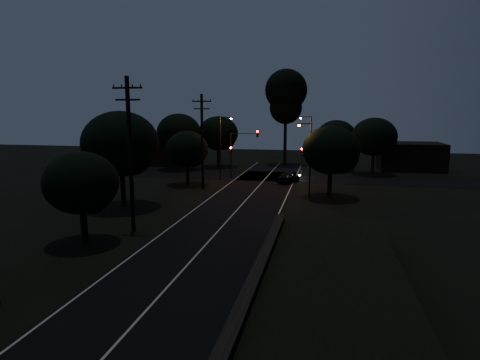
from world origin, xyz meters
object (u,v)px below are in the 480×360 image
at_px(signal_right, 302,158).
at_px(signal_mast, 244,145).
at_px(streetlight_b, 309,141).
at_px(utility_pole_mid, 130,153).
at_px(car, 289,177).
at_px(signal_left, 231,156).
at_px(tall_pine, 286,96).
at_px(utility_pole_far, 202,140).
at_px(streetlight_c, 309,154).
at_px(streetlight_a, 222,144).

bearing_deg(signal_right, signal_mast, 179.97).
height_order(signal_mast, streetlight_b, streetlight_b).
distance_m(utility_pole_mid, signal_right, 27.30).
bearing_deg(signal_right, car, -121.54).
bearing_deg(signal_left, tall_pine, 69.54).
height_order(utility_pole_far, signal_mast, utility_pole_far).
bearing_deg(utility_pole_far, streetlight_c, -9.60).
bearing_deg(tall_pine, utility_pole_mid, -99.93).
distance_m(utility_pole_far, streetlight_a, 6.10).
bearing_deg(utility_pole_mid, car, 67.94).
height_order(utility_pole_mid, streetlight_a, utility_pole_mid).
height_order(utility_pole_far, streetlight_a, utility_pole_far).
height_order(utility_pole_far, signal_right, utility_pole_far).
xyz_separation_m(utility_pole_mid, car, (9.20, 22.71, -5.06)).
xyz_separation_m(utility_pole_far, car, (9.20, 5.71, -4.81)).
distance_m(utility_pole_mid, streetlight_c, 19.15).
bearing_deg(signal_left, signal_mast, 0.13).
bearing_deg(signal_mast, tall_pine, 75.38).
relative_size(tall_pine, signal_mast, 2.46).
relative_size(utility_pole_mid, streetlight_b, 1.38).
relative_size(signal_mast, streetlight_a, 0.78).
relative_size(utility_pole_mid, streetlight_a, 1.38).
height_order(signal_mast, streetlight_a, streetlight_a).
distance_m(streetlight_c, car, 8.93).
xyz_separation_m(utility_pole_far, streetlight_b, (11.31, 12.00, -0.85)).
height_order(tall_pine, signal_left, tall_pine).
bearing_deg(utility_pole_far, tall_pine, 73.07).
height_order(signal_right, streetlight_b, streetlight_b).
distance_m(utility_pole_mid, streetlight_b, 31.15).
bearing_deg(utility_pole_mid, utility_pole_far, 90.00).
bearing_deg(streetlight_c, signal_left, 136.24).
xyz_separation_m(utility_pole_far, signal_left, (1.40, 7.99, -2.65)).
height_order(utility_pole_mid, signal_mast, utility_pole_mid).
bearing_deg(streetlight_b, streetlight_c, -87.86).
bearing_deg(tall_pine, signal_mast, -104.62).
xyz_separation_m(utility_pole_mid, utility_pole_far, (0.00, 17.00, -0.25)).
bearing_deg(utility_pole_far, signal_mast, 68.89).
distance_m(utility_pole_mid, utility_pole_far, 17.00).
xyz_separation_m(signal_mast, streetlight_b, (8.22, 4.01, 0.30)).
bearing_deg(tall_pine, streetlight_c, -79.07).
bearing_deg(streetlight_b, signal_left, -157.95).
relative_size(streetlight_a, car, 2.02).
relative_size(signal_left, streetlight_a, 0.51).
relative_size(streetlight_b, car, 2.02).
bearing_deg(utility_pole_far, streetlight_a, 83.41).
bearing_deg(signal_left, streetlight_a, -109.59).
xyz_separation_m(utility_pole_mid, streetlight_a, (0.69, 23.00, -1.10)).
xyz_separation_m(streetlight_b, car, (-2.11, -6.29, -3.96)).
height_order(utility_pole_far, streetlight_c, utility_pole_far).
distance_m(signal_mast, car, 7.49).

